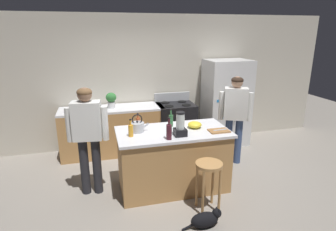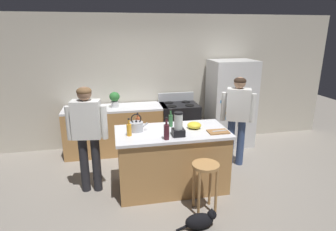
# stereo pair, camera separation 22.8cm
# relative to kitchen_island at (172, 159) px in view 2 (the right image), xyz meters

# --- Properties ---
(ground_plane) EXTENTS (14.00, 14.00, 0.00)m
(ground_plane) POSITION_rel_kitchen_island_xyz_m (0.00, 0.00, -0.47)
(ground_plane) COLOR gray
(back_wall) EXTENTS (8.00, 0.10, 2.70)m
(back_wall) POSITION_rel_kitchen_island_xyz_m (0.00, 1.95, 0.88)
(back_wall) COLOR beige
(back_wall) RESTS_ON ground_plane
(kitchen_island) EXTENTS (1.68, 0.86, 0.94)m
(kitchen_island) POSITION_rel_kitchen_island_xyz_m (0.00, 0.00, 0.00)
(kitchen_island) COLOR #B7844C
(kitchen_island) RESTS_ON ground_plane
(back_counter_run) EXTENTS (2.00, 0.64, 0.94)m
(back_counter_run) POSITION_rel_kitchen_island_xyz_m (-0.80, 1.55, -0.00)
(back_counter_run) COLOR #B7844C
(back_counter_run) RESTS_ON ground_plane
(refrigerator) EXTENTS (0.90, 0.73, 1.80)m
(refrigerator) POSITION_rel_kitchen_island_xyz_m (1.59, 1.50, 0.43)
(refrigerator) COLOR silver
(refrigerator) RESTS_ON ground_plane
(stove_range) EXTENTS (0.76, 0.65, 1.12)m
(stove_range) POSITION_rel_kitchen_island_xyz_m (0.48, 1.52, 0.01)
(stove_range) COLOR black
(stove_range) RESTS_ON ground_plane
(person_by_island_left) EXTENTS (0.60, 0.27, 1.62)m
(person_by_island_left) POSITION_rel_kitchen_island_xyz_m (-1.23, 0.15, 0.51)
(person_by_island_left) COLOR #26262B
(person_by_island_left) RESTS_ON ground_plane
(person_by_sink_right) EXTENTS (0.58, 0.36, 1.62)m
(person_by_sink_right) POSITION_rel_kitchen_island_xyz_m (1.31, 0.56, 0.51)
(person_by_sink_right) COLOR #384C7A
(person_by_sink_right) RESTS_ON ground_plane
(bar_stool) EXTENTS (0.36, 0.36, 0.70)m
(bar_stool) POSITION_rel_kitchen_island_xyz_m (0.30, -0.69, 0.07)
(bar_stool) COLOR #B7844C
(bar_stool) RESTS_ON ground_plane
(cat) EXTENTS (0.52, 0.18, 0.26)m
(cat) POSITION_rel_kitchen_island_xyz_m (0.15, -1.02, -0.36)
(cat) COLOR black
(cat) RESTS_ON ground_plane
(potted_plant) EXTENTS (0.20, 0.20, 0.30)m
(potted_plant) POSITION_rel_kitchen_island_xyz_m (-0.80, 1.55, 0.64)
(potted_plant) COLOR silver
(potted_plant) RESTS_ON back_counter_run
(blender_appliance) EXTENTS (0.17, 0.17, 0.35)m
(blender_appliance) POSITION_rel_kitchen_island_xyz_m (0.04, -0.21, 0.61)
(blender_appliance) COLOR black
(blender_appliance) RESTS_ON kitchen_island
(bottle_wine) EXTENTS (0.08, 0.08, 0.32)m
(bottle_wine) POSITION_rel_kitchen_island_xyz_m (-0.15, -0.32, 0.58)
(bottle_wine) COLOR #471923
(bottle_wine) RESTS_ON kitchen_island
(bottle_cooking_sauce) EXTENTS (0.06, 0.06, 0.22)m
(bottle_cooking_sauce) POSITION_rel_kitchen_island_xyz_m (-0.48, 0.33, 0.55)
(bottle_cooking_sauce) COLOR #B24C26
(bottle_cooking_sauce) RESTS_ON kitchen_island
(bottle_olive_oil) EXTENTS (0.07, 0.07, 0.28)m
(bottle_olive_oil) POSITION_rel_kitchen_island_xyz_m (0.02, 0.21, 0.57)
(bottle_olive_oil) COLOR #2D6638
(bottle_olive_oil) RESTS_ON kitchen_island
(bottle_soda) EXTENTS (0.07, 0.07, 0.26)m
(bottle_soda) POSITION_rel_kitchen_island_xyz_m (-0.64, -0.07, 0.56)
(bottle_soda) COLOR orange
(bottle_soda) RESTS_ON kitchen_island
(mixing_bowl) EXTENTS (0.22, 0.22, 0.10)m
(mixing_bowl) POSITION_rel_kitchen_island_xyz_m (0.36, 0.05, 0.52)
(mixing_bowl) COLOR yellow
(mixing_bowl) RESTS_ON kitchen_island
(tea_kettle) EXTENTS (0.28, 0.20, 0.27)m
(tea_kettle) POSITION_rel_kitchen_island_xyz_m (-0.52, 0.09, 0.55)
(tea_kettle) COLOR #B7BABF
(tea_kettle) RESTS_ON kitchen_island
(cutting_board) EXTENTS (0.30, 0.20, 0.02)m
(cutting_board) POSITION_rel_kitchen_island_xyz_m (0.65, -0.20, 0.48)
(cutting_board) COLOR #9E6B3D
(cutting_board) RESTS_ON kitchen_island
(chef_knife) EXTENTS (0.22, 0.05, 0.01)m
(chef_knife) POSITION_rel_kitchen_island_xyz_m (0.67, -0.20, 0.49)
(chef_knife) COLOR #B7BABF
(chef_knife) RESTS_ON cutting_board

